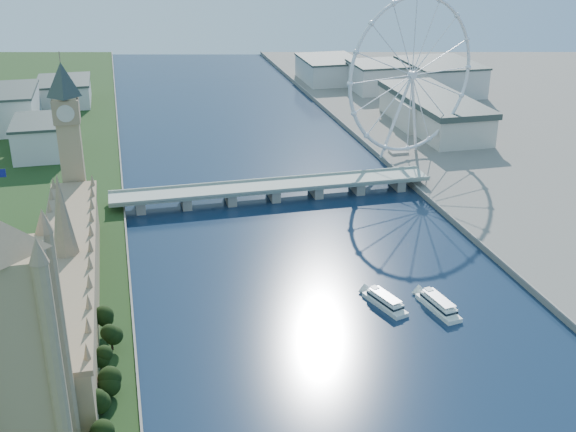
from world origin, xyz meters
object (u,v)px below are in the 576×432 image
object	(u,v)px
victoria_tower	(20,350)
tour_boat_far	(438,310)
london_eye	(412,76)
tour_boat_near	(385,306)

from	to	relation	value
victoria_tower	tour_boat_far	bearing A→B (deg)	23.27
london_eye	tour_boat_near	xyz separation A→B (m)	(-97.76, -212.52, -67.52)
victoria_tower	tour_boat_far	distance (m)	205.03
tour_boat_near	tour_boat_far	xyz separation A→B (m)	(24.37, -9.48, 0.00)
london_eye	tour_boat_near	distance (m)	243.47
london_eye	tour_boat_far	world-z (taller)	london_eye
victoria_tower	tour_boat_far	size ratio (longest dim) A/B	3.42
tour_boat_near	tour_boat_far	world-z (taller)	tour_boat_far
victoria_tower	tour_boat_near	size ratio (longest dim) A/B	3.58
victoria_tower	tour_boat_near	world-z (taller)	victoria_tower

